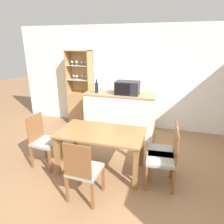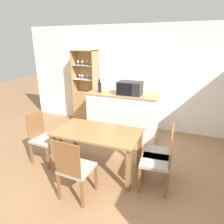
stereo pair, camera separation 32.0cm
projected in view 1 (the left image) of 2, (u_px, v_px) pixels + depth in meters
ground_plane at (116, 191)px, 3.01m from camera, size 18.00×18.00×0.00m
wall_back at (144, 79)px, 4.99m from camera, size 6.80×0.06×2.55m
kitchen_counter at (120, 115)px, 4.71m from camera, size 1.64×0.57×1.03m
display_cabinet at (81, 102)px, 5.46m from camera, size 0.63×0.36×1.94m
dining_table at (101, 138)px, 3.34m from camera, size 1.42×0.80×0.73m
dining_chair_side_left_near at (44, 141)px, 3.55m from camera, size 0.45×0.45×0.94m
dining_chair_side_right_near at (164, 158)px, 3.00m from camera, size 0.45×0.45×0.94m
dining_chair_head_near at (83, 170)px, 2.72m from camera, size 0.44×0.44×0.94m
dining_chair_side_right_far at (165, 151)px, 3.22m from camera, size 0.45×0.45×0.94m
microwave at (127, 88)px, 4.42m from camera, size 0.52×0.36×0.29m
wine_bottle at (97, 87)px, 4.57m from camera, size 0.08×0.08×0.31m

